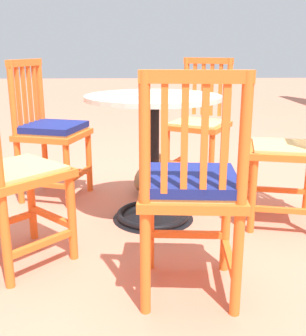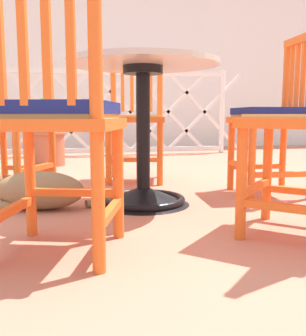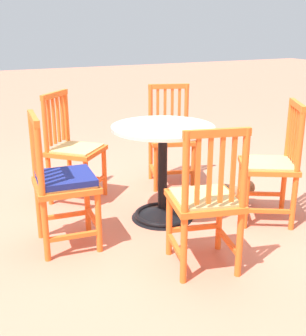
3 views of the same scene
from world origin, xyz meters
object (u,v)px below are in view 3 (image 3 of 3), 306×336
orange_chair_near_fence (272,166)px  orange_chair_facing_out (171,137)px  cafe_table (163,183)px  orange_chair_tucked_in (73,150)px  tabby_cat (223,195)px  orange_chair_at_corner (62,183)px  orange_chair_by_planter (206,202)px

orange_chair_near_fence → orange_chair_facing_out: same height
orange_chair_near_fence → cafe_table: bearing=-27.1°
orange_chair_near_fence → orange_chair_tucked_in: (1.23, -1.04, 0.00)m
orange_chair_tucked_in → tabby_cat: orange_chair_tucked_in is taller
orange_chair_near_fence → orange_chair_at_corner: same height
orange_chair_tucked_in → orange_chair_at_corner: bearing=69.8°
orange_chair_at_corner → orange_chair_by_planter: bearing=137.1°
orange_chair_tucked_in → orange_chair_near_fence: bearing=139.8°
orange_chair_tucked_in → orange_chair_facing_out: bearing=179.8°
orange_chair_facing_out → orange_chair_by_planter: (0.51, 1.42, -0.01)m
cafe_table → orange_chair_at_corner: bearing=8.0°
orange_chair_near_fence → tabby_cat: size_ratio=1.22×
orange_chair_at_corner → orange_chair_by_planter: same height
cafe_table → orange_chair_near_fence: bearing=152.9°
orange_chair_facing_out → orange_chair_at_corner: bearing=32.7°
orange_chair_tucked_in → tabby_cat: size_ratio=1.22×
cafe_table → orange_chair_facing_out: orange_chair_facing_out is taller
orange_chair_near_fence → orange_chair_tucked_in: 1.61m
orange_chair_by_planter → tabby_cat: orange_chair_by_planter is taller
cafe_table → orange_chair_tucked_in: 0.85m
cafe_table → orange_chair_at_corner: size_ratio=0.83×
orange_chair_near_fence → orange_chair_by_planter: size_ratio=1.00×
orange_chair_tucked_in → orange_chair_by_planter: (-0.41, 1.42, 0.00)m
cafe_table → orange_chair_at_corner: 0.81m
cafe_table → tabby_cat: bearing=179.5°
cafe_table → orange_chair_by_planter: size_ratio=0.83×
cafe_table → tabby_cat: size_ratio=1.02×
orange_chair_facing_out → orange_chair_by_planter: size_ratio=1.00×
orange_chair_near_fence → tabby_cat: 0.53m
orange_chair_near_fence → orange_chair_facing_out: bearing=-73.5°
orange_chair_tucked_in → orange_chair_at_corner: same height
orange_chair_at_corner → tabby_cat: bearing=-175.5°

